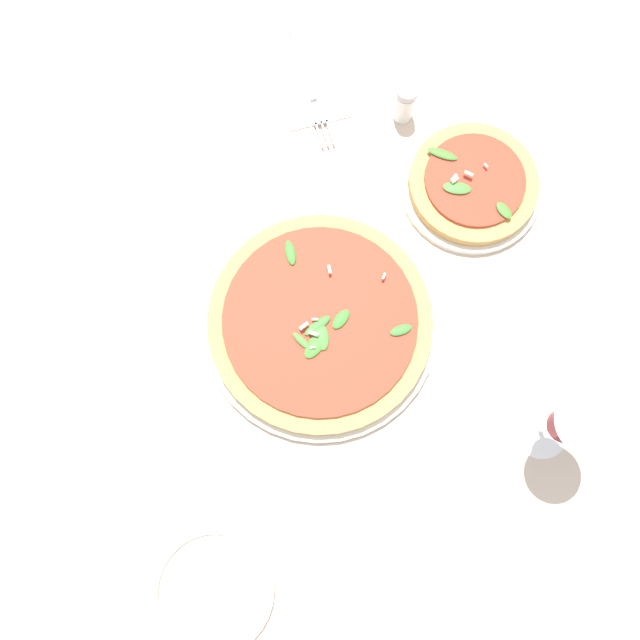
{
  "coord_description": "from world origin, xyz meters",
  "views": [
    {
      "loc": [
        0.24,
        -0.02,
        0.89
      ],
      "look_at": [
        0.04,
        -0.03,
        0.03
      ],
      "focal_mm": 35.0,
      "sensor_mm": 36.0,
      "label": 1
    }
  ],
  "objects_px": {
    "pizza_arugula_main": "(320,322)",
    "shaker_pepper": "(405,103)",
    "pizza_personal_side": "(472,185)",
    "wine_glass": "(572,424)",
    "side_plate_white": "(213,591)",
    "fork": "(309,83)"
  },
  "relations": [
    {
      "from": "pizza_arugula_main",
      "to": "shaker_pepper",
      "type": "relative_size",
      "value": 5.1
    },
    {
      "from": "wine_glass",
      "to": "shaker_pepper",
      "type": "height_order",
      "value": "wine_glass"
    },
    {
      "from": "pizza_arugula_main",
      "to": "shaker_pepper",
      "type": "xyz_separation_m",
      "value": [
        -0.35,
        0.12,
        0.02
      ]
    },
    {
      "from": "pizza_arugula_main",
      "to": "side_plate_white",
      "type": "relative_size",
      "value": 2.1
    },
    {
      "from": "pizza_arugula_main",
      "to": "wine_glass",
      "type": "height_order",
      "value": "wine_glass"
    },
    {
      "from": "pizza_personal_side",
      "to": "shaker_pepper",
      "type": "distance_m",
      "value": 0.16
    },
    {
      "from": "pizza_arugula_main",
      "to": "pizza_personal_side",
      "type": "height_order",
      "value": "same"
    },
    {
      "from": "pizza_personal_side",
      "to": "wine_glass",
      "type": "height_order",
      "value": "wine_glass"
    },
    {
      "from": "wine_glass",
      "to": "side_plate_white",
      "type": "height_order",
      "value": "wine_glass"
    },
    {
      "from": "pizza_personal_side",
      "to": "fork",
      "type": "relative_size",
      "value": 0.97
    },
    {
      "from": "fork",
      "to": "side_plate_white",
      "type": "xyz_separation_m",
      "value": [
        0.76,
        -0.1,
        0.0
      ]
    },
    {
      "from": "fork",
      "to": "side_plate_white",
      "type": "height_order",
      "value": "side_plate_white"
    },
    {
      "from": "pizza_personal_side",
      "to": "side_plate_white",
      "type": "bearing_deg",
      "value": -31.04
    },
    {
      "from": "pizza_arugula_main",
      "to": "wine_glass",
      "type": "bearing_deg",
      "value": 65.61
    },
    {
      "from": "pizza_personal_side",
      "to": "side_plate_white",
      "type": "xyz_separation_m",
      "value": [
        0.59,
        -0.35,
        -0.01
      ]
    },
    {
      "from": "pizza_arugula_main",
      "to": "shaker_pepper",
      "type": "distance_m",
      "value": 0.37
    },
    {
      "from": "pizza_personal_side",
      "to": "side_plate_white",
      "type": "height_order",
      "value": "pizza_personal_side"
    },
    {
      "from": "pizza_arugula_main",
      "to": "fork",
      "type": "height_order",
      "value": "pizza_arugula_main"
    },
    {
      "from": "side_plate_white",
      "to": "shaker_pepper",
      "type": "height_order",
      "value": "shaker_pepper"
    },
    {
      "from": "wine_glass",
      "to": "side_plate_white",
      "type": "xyz_separation_m",
      "value": [
        0.22,
        -0.44,
        -0.11
      ]
    },
    {
      "from": "pizza_arugula_main",
      "to": "side_plate_white",
      "type": "distance_m",
      "value": 0.39
    },
    {
      "from": "pizza_arugula_main",
      "to": "side_plate_white",
      "type": "height_order",
      "value": "pizza_arugula_main"
    }
  ]
}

